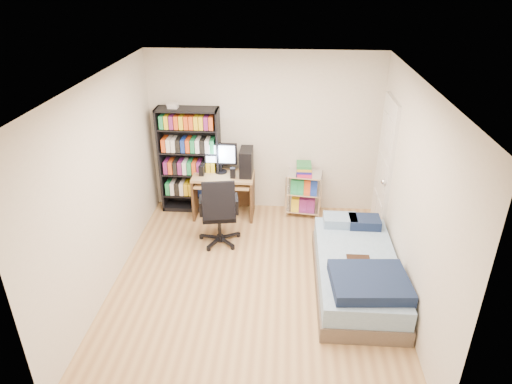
# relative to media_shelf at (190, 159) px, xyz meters

# --- Properties ---
(room) EXTENTS (3.58, 4.08, 2.58)m
(room) POSITION_rel_media_shelf_xyz_m (1.14, -1.84, 0.39)
(room) COLOR tan
(room) RESTS_ON ground
(media_shelf) EXTENTS (0.94, 0.31, 1.74)m
(media_shelf) POSITION_rel_media_shelf_xyz_m (0.00, 0.00, 0.00)
(media_shelf) COLOR black
(media_shelf) RESTS_ON room
(computer_desk) EXTENTS (0.93, 0.54, 1.17)m
(computer_desk) POSITION_rel_media_shelf_xyz_m (0.63, -0.14, -0.23)
(computer_desk) COLOR #A28053
(computer_desk) RESTS_ON room
(office_chair) EXTENTS (0.70, 0.70, 1.03)m
(office_chair) POSITION_rel_media_shelf_xyz_m (0.58, -0.99, -0.53)
(office_chair) COLOR black
(office_chair) RESTS_ON room
(wire_cart) EXTENTS (0.58, 0.45, 0.87)m
(wire_cart) POSITION_rel_media_shelf_xyz_m (1.78, -0.07, -0.29)
(wire_cart) COLOR silver
(wire_cart) RESTS_ON room
(bed) EXTENTS (0.97, 1.95, 0.55)m
(bed) POSITION_rel_media_shelf_xyz_m (2.39, -1.89, -0.61)
(bed) COLOR brown
(bed) RESTS_ON room
(door) EXTENTS (0.12, 0.80, 2.00)m
(door) POSITION_rel_media_shelf_xyz_m (2.86, -0.49, 0.14)
(door) COLOR silver
(door) RESTS_ON room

